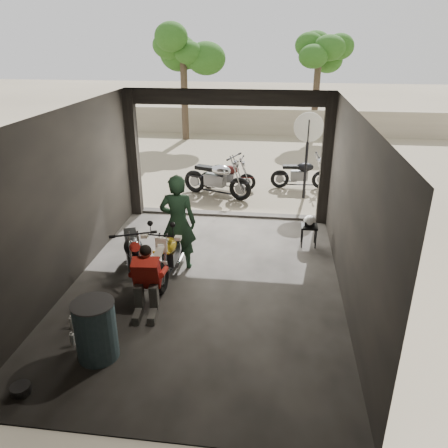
% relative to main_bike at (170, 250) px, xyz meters
% --- Properties ---
extents(ground, '(80.00, 80.00, 0.00)m').
position_rel_main_bike_xyz_m(ground, '(0.72, -0.28, -0.56)').
color(ground, '#7A6D56').
rests_on(ground, ground).
extents(garage, '(7.00, 7.13, 3.20)m').
position_rel_main_bike_xyz_m(garage, '(0.72, 0.27, 0.72)').
color(garage, '#2D2B28').
rests_on(garage, ground).
extents(boundary_wall, '(18.00, 0.30, 1.20)m').
position_rel_main_bike_xyz_m(boundary_wall, '(0.72, 13.72, 0.04)').
color(boundary_wall, gray).
rests_on(boundary_wall, ground).
extents(tree_left, '(2.20, 2.20, 5.60)m').
position_rel_main_bike_xyz_m(tree_left, '(-2.28, 12.22, 3.43)').
color(tree_left, '#382B1E').
rests_on(tree_left, ground).
extents(tree_right, '(2.20, 2.20, 5.00)m').
position_rel_main_bike_xyz_m(tree_right, '(3.52, 13.72, 3.00)').
color(tree_right, '#382B1E').
rests_on(tree_right, ground).
extents(main_bike, '(0.74, 1.69, 1.12)m').
position_rel_main_bike_xyz_m(main_bike, '(0.00, 0.00, 0.00)').
color(main_bike, silver).
rests_on(main_bike, ground).
extents(left_bike, '(1.41, 1.97, 1.23)m').
position_rel_main_bike_xyz_m(left_bike, '(-0.65, -0.26, 0.06)').
color(left_bike, black).
rests_on(left_bike, ground).
extents(outside_bike_a, '(2.05, 1.39, 1.28)m').
position_rel_main_bike_xyz_m(outside_bike_a, '(0.22, 4.71, 0.08)').
color(outside_bike_a, black).
rests_on(outside_bike_a, ground).
extents(outside_bike_b, '(1.53, 0.70, 1.01)m').
position_rel_main_bike_xyz_m(outside_bike_b, '(0.46, 5.36, -0.05)').
color(outside_bike_b, '#431210').
rests_on(outside_bike_b, ground).
extents(outside_bike_c, '(1.63, 0.75, 1.07)m').
position_rel_main_bike_xyz_m(outside_bike_c, '(2.67, 5.75, -0.02)').
color(outside_bike_c, black).
rests_on(outside_bike_c, ground).
extents(rider, '(0.73, 0.49, 1.95)m').
position_rel_main_bike_xyz_m(rider, '(0.08, 0.38, 0.42)').
color(rider, '#172F1E').
rests_on(rider, ground).
extents(mechanic, '(0.66, 0.85, 1.15)m').
position_rel_main_bike_xyz_m(mechanic, '(-0.10, -1.29, 0.02)').
color(mechanic, red).
rests_on(mechanic, ground).
extents(stool, '(0.35, 0.35, 0.49)m').
position_rel_main_bike_xyz_m(stool, '(2.72, 1.68, -0.14)').
color(stool, black).
rests_on(stool, ground).
extents(helmet, '(0.32, 0.33, 0.24)m').
position_rel_main_bike_xyz_m(helmet, '(2.71, 1.68, 0.06)').
color(helmet, white).
rests_on(helmet, stool).
extents(oil_drum, '(0.66, 0.66, 0.92)m').
position_rel_main_bike_xyz_m(oil_drum, '(-0.49, -2.45, -0.10)').
color(oil_drum, '#41626D').
rests_on(oil_drum, ground).
extents(sign_post, '(0.82, 0.08, 2.46)m').
position_rel_main_bike_xyz_m(sign_post, '(2.75, 4.86, 1.11)').
color(sign_post, black).
rests_on(sign_post, ground).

